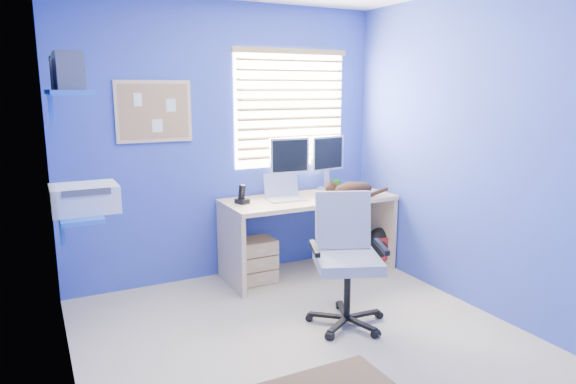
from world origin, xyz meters
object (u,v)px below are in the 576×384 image
tower_pc (339,241)px  office_chair (346,276)px  cat (353,189)px  desk (309,235)px  laptop (286,188)px

tower_pc → office_chair: (-0.68, -1.17, 0.14)m
cat → office_chair: size_ratio=0.41×
cat → office_chair: (-0.65, -0.89, -0.45)m
tower_pc → office_chair: 1.36m
desk → tower_pc: 0.46m
laptop → office_chair: office_chair is taller
laptop → tower_pc: laptop is taller
desk → cat: (0.39, -0.16, 0.44)m
desk → laptop: laptop is taller
cat → laptop: bearing=-170.4°
desk → office_chair: size_ratio=1.65×
desk → tower_pc: bearing=15.7°
desk → tower_pc: desk is taller
cat → office_chair: bearing=-101.8°
cat → tower_pc: bearing=107.9°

